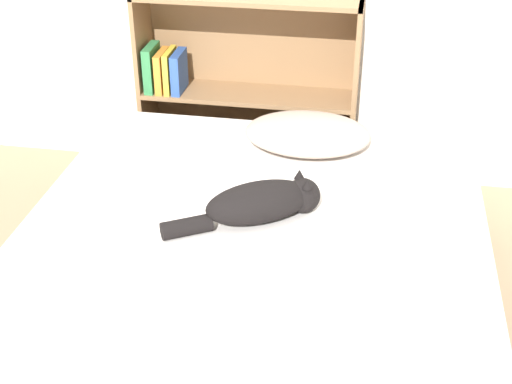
{
  "coord_description": "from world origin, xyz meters",
  "views": [
    {
      "loc": [
        0.35,
        -1.84,
        1.74
      ],
      "look_at": [
        0.0,
        0.14,
        0.53
      ],
      "focal_mm": 50.0,
      "sensor_mm": 36.0,
      "label": 1
    }
  ],
  "objects_px": {
    "cat_light": "(367,365)",
    "bookshelf": "(243,88)",
    "pillow": "(308,133)",
    "cat_dark": "(263,202)",
    "bed": "(249,294)"
  },
  "relations": [
    {
      "from": "bed",
      "to": "cat_light",
      "type": "bearing_deg",
      "value": -55.21
    },
    {
      "from": "bed",
      "to": "cat_dark",
      "type": "height_order",
      "value": "cat_dark"
    },
    {
      "from": "bookshelf",
      "to": "cat_light",
      "type": "bearing_deg",
      "value": -69.85
    },
    {
      "from": "bed",
      "to": "pillow",
      "type": "bearing_deg",
      "value": 81.01
    },
    {
      "from": "cat_dark",
      "to": "bed",
      "type": "bearing_deg",
      "value": -130.17
    },
    {
      "from": "bookshelf",
      "to": "bed",
      "type": "bearing_deg",
      "value": -78.3
    },
    {
      "from": "pillow",
      "to": "cat_light",
      "type": "bearing_deg",
      "value": -77.4
    },
    {
      "from": "cat_light",
      "to": "bookshelf",
      "type": "distance_m",
      "value": 1.84
    },
    {
      "from": "bed",
      "to": "cat_light",
      "type": "xyz_separation_m",
      "value": [
        0.39,
        -0.57,
        0.29
      ]
    },
    {
      "from": "cat_light",
      "to": "cat_dark",
      "type": "relative_size",
      "value": 1.09
    },
    {
      "from": "pillow",
      "to": "bookshelf",
      "type": "bearing_deg",
      "value": 127.22
    },
    {
      "from": "cat_light",
      "to": "pillow",
      "type": "bearing_deg",
      "value": -167.46
    },
    {
      "from": "bed",
      "to": "cat_dark",
      "type": "distance_m",
      "value": 0.31
    },
    {
      "from": "cat_dark",
      "to": "bookshelf",
      "type": "height_order",
      "value": "bookshelf"
    },
    {
      "from": "pillow",
      "to": "bookshelf",
      "type": "relative_size",
      "value": 0.51
    }
  ]
}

